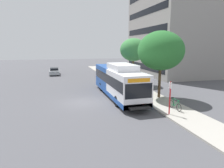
{
  "coord_description": "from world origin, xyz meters",
  "views": [
    {
      "loc": [
        -2.35,
        -18.83,
        5.37
      ],
      "look_at": [
        2.91,
        0.42,
        1.6
      ],
      "focal_mm": 32.06,
      "sensor_mm": 36.0,
      "label": 1
    }
  ],
  "objects_px": {
    "bus_stop_sign_pole": "(170,95)",
    "street_tree_near_stop": "(161,51)",
    "transit_bus": "(118,81)",
    "street_tree_mid_block": "(133,50)",
    "bicycle_parked": "(175,105)",
    "parked_car_far_lane": "(54,71)"
  },
  "relations": [
    {
      "from": "bus_stop_sign_pole",
      "to": "street_tree_near_stop",
      "type": "height_order",
      "value": "street_tree_near_stop"
    },
    {
      "from": "transit_bus",
      "to": "street_tree_mid_block",
      "type": "distance_m",
      "value": 8.08
    },
    {
      "from": "street_tree_mid_block",
      "to": "transit_bus",
      "type": "bearing_deg",
      "value": -123.71
    },
    {
      "from": "bus_stop_sign_pole",
      "to": "bicycle_parked",
      "type": "distance_m",
      "value": 1.77
    },
    {
      "from": "transit_bus",
      "to": "street_tree_near_stop",
      "type": "bearing_deg",
      "value": -26.23
    },
    {
      "from": "transit_bus",
      "to": "bicycle_parked",
      "type": "height_order",
      "value": "transit_bus"
    },
    {
      "from": "street_tree_near_stop",
      "to": "transit_bus",
      "type": "bearing_deg",
      "value": 153.77
    },
    {
      "from": "bicycle_parked",
      "to": "bus_stop_sign_pole",
      "type": "bearing_deg",
      "value": -141.0
    },
    {
      "from": "transit_bus",
      "to": "bus_stop_sign_pole",
      "type": "bearing_deg",
      "value": -73.17
    },
    {
      "from": "bus_stop_sign_pole",
      "to": "street_tree_mid_block",
      "type": "bearing_deg",
      "value": 81.19
    },
    {
      "from": "transit_bus",
      "to": "parked_car_far_lane",
      "type": "height_order",
      "value": "transit_bus"
    },
    {
      "from": "street_tree_near_stop",
      "to": "parked_car_far_lane",
      "type": "relative_size",
      "value": 1.5
    },
    {
      "from": "bicycle_parked",
      "to": "parked_car_far_lane",
      "type": "xyz_separation_m",
      "value": [
        -9.97,
        25.49,
        0.1
      ]
    },
    {
      "from": "bicycle_parked",
      "to": "street_tree_near_stop",
      "type": "relative_size",
      "value": 0.26
    },
    {
      "from": "bus_stop_sign_pole",
      "to": "street_tree_near_stop",
      "type": "relative_size",
      "value": 0.38
    },
    {
      "from": "bus_stop_sign_pole",
      "to": "street_tree_near_stop",
      "type": "xyz_separation_m",
      "value": [
        1.8,
        4.99,
        3.28
      ]
    },
    {
      "from": "street_tree_near_stop",
      "to": "parked_car_far_lane",
      "type": "bearing_deg",
      "value": 116.54
    },
    {
      "from": "transit_bus",
      "to": "bicycle_parked",
      "type": "xyz_separation_m",
      "value": [
        3.18,
        -6.03,
        -1.14
      ]
    },
    {
      "from": "street_tree_near_stop",
      "to": "bicycle_parked",
      "type": "bearing_deg",
      "value": -99.84
    },
    {
      "from": "transit_bus",
      "to": "bicycle_parked",
      "type": "relative_size",
      "value": 6.96
    },
    {
      "from": "street_tree_mid_block",
      "to": "street_tree_near_stop",
      "type": "bearing_deg",
      "value": -91.6
    },
    {
      "from": "bus_stop_sign_pole",
      "to": "parked_car_far_lane",
      "type": "distance_m",
      "value": 27.84
    }
  ]
}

